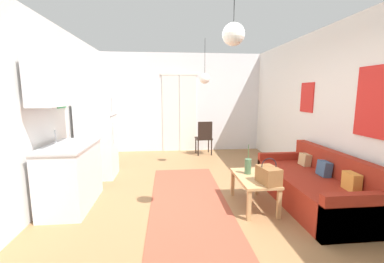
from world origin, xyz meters
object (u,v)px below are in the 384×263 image
object	(u,v)px
accent_chair	(204,136)
pendant_lamp_near	(233,34)
couch	(315,187)
pendant_lamp_far	(205,78)
coffee_table	(254,181)
bamboo_vase	(248,166)
handbag	(269,175)
refrigerator	(97,132)

from	to	relation	value
accent_chair	pendant_lamp_near	bearing A→B (deg)	81.94
couch	pendant_lamp_near	distance (m)	2.56
pendant_lamp_far	couch	bearing A→B (deg)	-52.37
coffee_table	bamboo_vase	world-z (taller)	bamboo_vase
couch	pendant_lamp_far	size ratio (longest dim) A/B	2.19
handbag	pendant_lamp_far	world-z (taller)	pendant_lamp_far
refrigerator	pendant_lamp_near	distance (m)	3.32
bamboo_vase	pendant_lamp_far	distance (m)	2.20
pendant_lamp_near	coffee_table	bearing A→B (deg)	51.09
coffee_table	bamboo_vase	xyz separation A→B (m)	(-0.05, 0.14, 0.18)
couch	handbag	size ratio (longest dim) A/B	5.51
accent_chair	pendant_lamp_far	xyz separation A→B (m)	(-0.19, -1.29, 1.44)
couch	accent_chair	xyz separation A→B (m)	(-1.21, 3.12, 0.24)
pendant_lamp_far	bamboo_vase	bearing A→B (deg)	-75.94
coffee_table	accent_chair	size ratio (longest dim) A/B	0.99
couch	coffee_table	size ratio (longest dim) A/B	2.22
handbag	accent_chair	distance (m)	3.39
refrigerator	accent_chair	distance (m)	2.82
couch	refrigerator	world-z (taller)	refrigerator
coffee_table	accent_chair	world-z (taller)	accent_chair
pendant_lamp_near	couch	bearing A→B (deg)	23.37
couch	pendant_lamp_near	bearing A→B (deg)	-156.63
refrigerator	pendant_lamp_near	size ratio (longest dim) A/B	3.00
couch	pendant_lamp_near	world-z (taller)	pendant_lamp_near
bamboo_vase	accent_chair	distance (m)	2.96
coffee_table	refrigerator	bearing A→B (deg)	149.09
couch	refrigerator	xyz separation A→B (m)	(-3.54, 1.58, 0.64)
couch	accent_chair	size ratio (longest dim) A/B	2.19
bamboo_vase	pendant_lamp_far	bearing A→B (deg)	104.06
bamboo_vase	accent_chair	world-z (taller)	accent_chair
handbag	pendant_lamp_far	size ratio (longest dim) A/B	0.40
handbag	coffee_table	bearing A→B (deg)	109.19
accent_chair	pendant_lamp_near	distance (m)	4.15
couch	coffee_table	bearing A→B (deg)	178.75
handbag	pendant_lamp_near	bearing A→B (deg)	-148.89
pendant_lamp_near	refrigerator	bearing A→B (deg)	133.17
refrigerator	accent_chair	xyz separation A→B (m)	(2.33, 1.54, -0.40)
bamboo_vase	refrigerator	xyz separation A→B (m)	(-2.55, 1.42, 0.34)
couch	bamboo_vase	distance (m)	1.04
bamboo_vase	pendant_lamp_near	world-z (taller)	pendant_lamp_near
coffee_table	accent_chair	xyz separation A→B (m)	(-0.28, 3.09, 0.12)
couch	refrigerator	size ratio (longest dim) A/B	1.10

